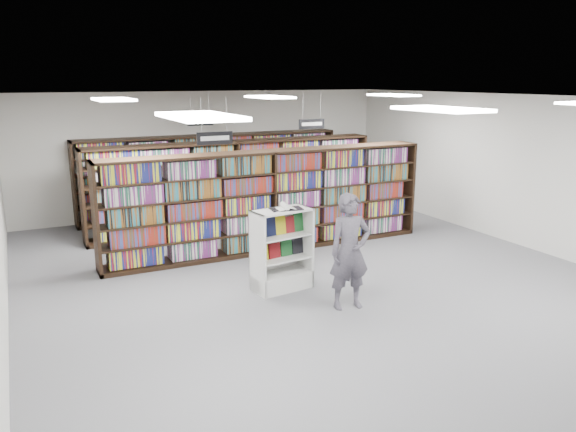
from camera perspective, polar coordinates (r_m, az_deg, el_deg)
name	(u,v)px	position (r m, az deg, el deg)	size (l,w,h in m)	color
floor	(317,279)	(10.18, 2.92, -6.43)	(12.00, 12.00, 0.00)	#55545A
ceiling	(319,98)	(9.56, 3.15, 11.87)	(10.00, 12.00, 0.10)	white
wall_back	(208,152)	(15.20, -8.10, 6.42)	(10.00, 0.10, 3.20)	silver
wall_right	(524,172)	(12.91, 22.88, 4.17)	(0.10, 12.00, 3.20)	silver
bookshelf_row_near	(270,201)	(11.61, -1.81, 1.52)	(7.00, 0.60, 2.10)	black
bookshelf_row_mid	(236,185)	(13.42, -5.34, 3.15)	(7.00, 0.60, 2.10)	black
bookshelf_row_far	(213,174)	(15.00, -7.67, 4.21)	(7.00, 0.60, 2.10)	black
aisle_sign_left	(215,137)	(9.91, -7.45, 7.97)	(0.65, 0.02, 0.80)	#B2B2B7
aisle_sign_right	(312,123)	(12.94, 2.43, 9.42)	(0.65, 0.02, 0.80)	#B2B2B7
aisle_sign_center	(200,120)	(14.01, -8.90, 9.60)	(0.65, 0.02, 0.80)	#B2B2B7
troffer_front_left	(200,116)	(5.60, -8.94, 9.96)	(0.60, 1.20, 0.04)	white
troffer_front_center	(441,109)	(7.10, 15.25, 10.43)	(0.60, 1.20, 0.04)	white
troffer_back_left	(113,99)	(10.48, -17.32, 11.24)	(0.60, 1.20, 0.04)	white
troffer_back_center	(270,97)	(11.35, -1.89, 11.99)	(0.60, 1.20, 0.04)	white
troffer_back_right	(393,95)	(12.87, 10.65, 11.98)	(0.60, 1.20, 0.04)	white
endcap_display	(281,262)	(9.60, -0.73, -4.68)	(1.06, 0.63, 1.40)	white
open_book	(286,207)	(9.33, -0.25, 0.89)	(0.57, 0.38, 0.12)	black
shopper	(350,252)	(8.74, 6.30, -3.61)	(0.67, 0.44, 1.83)	#524E59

